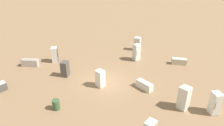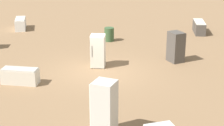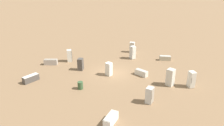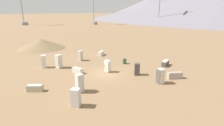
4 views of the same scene
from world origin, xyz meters
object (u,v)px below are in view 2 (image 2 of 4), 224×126
Objects in this scene: discarded_fridge_4 at (20,76)px; rusty_barrel at (109,34)px; discarded_fridge_1 at (21,24)px; discarded_fridge_10 at (199,27)px; discarded_fridge_0 at (104,109)px; discarded_fridge_6 at (176,47)px; discarded_fridge_12 at (98,51)px.

rusty_barrel is at bearing -20.02° from discarded_fridge_4.
discarded_fridge_10 is (1.46, -11.88, 0.01)m from discarded_fridge_1.
discarded_fridge_1 is (12.60, 8.75, -0.57)m from discarded_fridge_0.
discarded_fridge_1 is at bearing -151.28° from discarded_fridge_6.
discarded_fridge_1 is at bearing -0.11° from discarded_fridge_10.
discarded_fridge_12 is 1.94× the size of rusty_barrel.
discarded_fridge_6 is (4.38, -6.48, 0.43)m from discarded_fridge_4.
discarded_fridge_10 is 2.32× the size of rusty_barrel.
discarded_fridge_12 is at bearing 27.02° from discarded_fridge_0.
discarded_fridge_0 is 15.35m from discarded_fridge_1.
discarded_fridge_1 is 1.12× the size of discarded_fridge_4.
discarded_fridge_4 is at bearing 63.57° from discarded_fridge_0.
discarded_fridge_6 is at bearing 134.73° from discarded_fridge_1.
discarded_fridge_6 reaches higher than discarded_fridge_10.
discarded_fridge_6 reaches higher than discarded_fridge_4.
discarded_fridge_1 is 9.37m from discarded_fridge_12.
discarded_fridge_6 reaches higher than discarded_fridge_1.
discarded_fridge_0 is at bearing 103.16° from discarded_fridge_1.
discarded_fridge_0 reaches higher than rusty_barrel.
discarded_fridge_12 reaches higher than discarded_fridge_10.
discarded_fridge_12 is at bearing -47.41° from discarded_fridge_4.
discarded_fridge_4 is 1.01× the size of discarded_fridge_12.
discarded_fridge_12 is (-1.58, 3.68, 0.03)m from discarded_fridge_6.
rusty_barrel is (7.41, -2.36, 0.07)m from discarded_fridge_4.
discarded_fridge_0 is 0.99× the size of discarded_fridge_10.
discarded_fridge_0 is 1.16× the size of discarded_fridge_4.
discarded_fridge_1 is 1.17× the size of discarded_fridge_6.
discarded_fridge_1 is 11.97m from discarded_fridge_10.
discarded_fridge_10 is at bearing 165.39° from discarded_fridge_1.
discarded_fridge_0 is at bearing -51.11° from discarded_fridge_6.
rusty_barrel reaches higher than discarded_fridge_10.
rusty_barrel is at bearing 144.32° from discarded_fridge_1.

